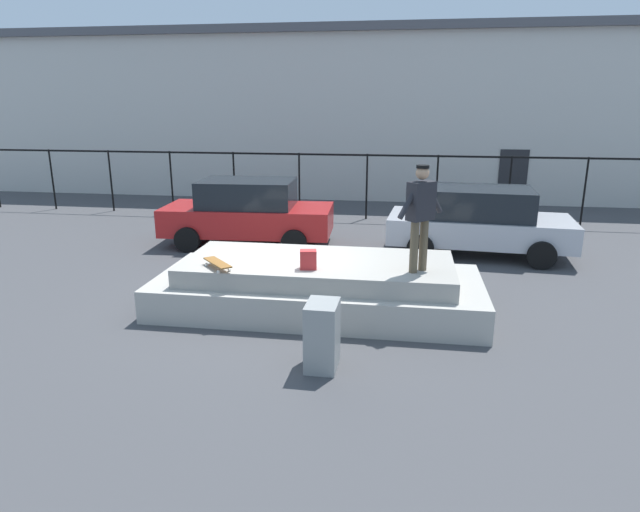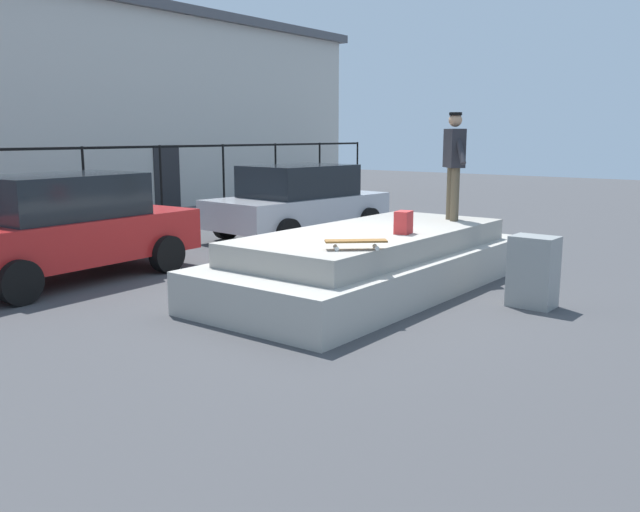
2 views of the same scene
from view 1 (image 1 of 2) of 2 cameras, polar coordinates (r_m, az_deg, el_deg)
The scene contains 10 objects.
ground_plane at distance 10.49m, azimuth -4.36°, elevation -4.78°, with size 60.00×60.00×0.00m, color #424244.
concrete_ledge at distance 10.06m, azimuth -0.18°, elevation -3.12°, with size 5.87×2.53×0.91m.
skateboarder at distance 9.16m, azimuth 10.38°, elevation 4.67°, with size 0.77×0.78×1.78m.
skateboard at distance 9.53m, azimuth -10.57°, elevation -0.72°, with size 0.67×0.71×0.12m.
backpack at distance 9.34m, azimuth -1.23°, elevation -0.37°, with size 0.28×0.20×0.33m, color red.
car_red_sedan_near at distance 14.57m, azimuth -7.47°, elevation 4.56°, with size 4.44×2.25×1.71m.
car_silver_sedan_mid at distance 14.05m, azimuth 16.20°, elevation 3.53°, with size 4.50×2.44×1.65m.
utility_box at distance 7.83m, azimuth 0.23°, elevation -8.23°, with size 0.44×0.60×0.98m, color gray.
fence_row at distance 17.73m, azimuth 1.33°, elevation 8.51°, with size 24.06×0.06×2.07m.
warehouse_building at distance 25.18m, azimuth 3.70°, elevation 14.65°, with size 31.25×9.18×6.34m.
Camera 1 is at (2.28, -9.55, 3.68)m, focal length 30.88 mm.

